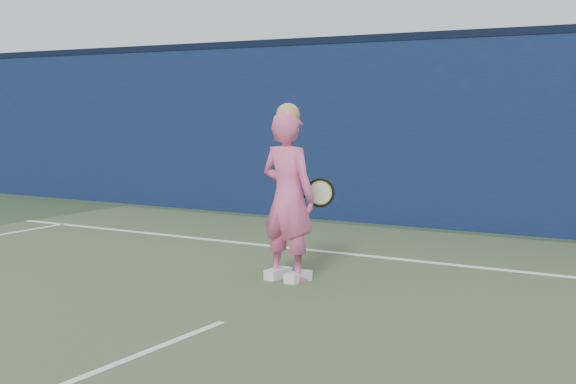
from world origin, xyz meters
The scene contains 6 objects.
ground centered at (0.00, 0.00, 0.00)m, with size 80.00×80.00×0.00m, color #2C4228.
backstop_wall centered at (0.00, 6.50, 1.25)m, with size 24.00×0.40×2.50m, color #0D1C39.
wall_cap centered at (0.00, 6.50, 2.55)m, with size 24.00×0.42×0.10m, color black.
player centered at (-0.33, 2.53, 0.79)m, with size 0.62×0.45×1.65m.
racket centered at (-0.28, 3.01, 0.78)m, with size 0.54×0.15×0.29m.
court_lines centered at (0.00, -0.33, 0.01)m, with size 11.00×12.04×0.01m.
Camera 1 is at (3.42, -3.78, 1.61)m, focal length 50.00 mm.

